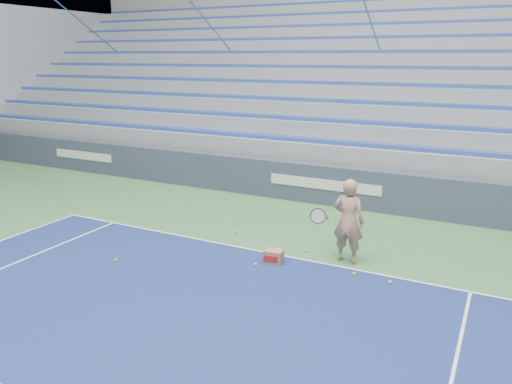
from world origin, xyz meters
The scene contains 10 objects.
sponsor_barrier centered at (0.00, 15.88, 0.55)m, with size 30.00×0.32×1.10m.
bleachers centered at (0.00, 21.60, 2.36)m, with size 31.00×9.15×7.30m.
tennis_player centered at (1.75, 12.23, 0.86)m, with size 0.93×0.84×1.72m.
ball_box centered at (0.48, 11.48, 0.14)m, with size 0.40×0.33×0.27m.
tennis_ball_0 centered at (2.78, 11.59, 0.03)m, with size 0.07×0.07×0.07m, color #C0DB2C.
tennis_ball_1 centered at (-1.01, 12.61, 0.03)m, with size 0.07×0.07×0.07m, color #C0DB2C.
tennis_ball_2 centered at (0.86, 12.30, 0.03)m, with size 0.07×0.07×0.07m, color #C0DB2C.
tennis_ball_3 centered at (2.09, 11.64, 0.03)m, with size 0.07×0.07×0.07m, color #C0DB2C.
tennis_ball_4 centered at (-2.38, 10.07, 0.03)m, with size 0.07×0.07×0.07m, color #C0DB2C.
tennis_ball_5 centered at (0.23, 11.17, 0.03)m, with size 0.07×0.07×0.07m, color #C0DB2C.
Camera 1 is at (4.41, 3.06, 4.02)m, focal length 35.00 mm.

